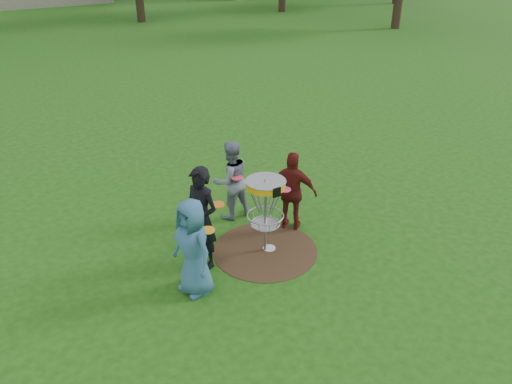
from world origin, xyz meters
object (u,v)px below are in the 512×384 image
player_blue (193,248)px  player_maroon (292,192)px  disc_golf_basket (266,198)px  player_black (201,219)px  player_grey (231,180)px

player_blue → player_maroon: 2.37m
player_blue → disc_golf_basket: (1.46, 0.34, 0.24)m
player_black → player_grey: (1.12, 1.10, -0.10)m
player_blue → player_grey: bearing=126.0°
player_grey → player_black: bearing=44.6°
player_blue → player_grey: (1.52, 1.65, -0.01)m
player_grey → player_maroon: 1.19m
player_black → player_grey: player_black is taller
player_grey → player_blue: bearing=47.5°
player_blue → player_black: bearing=132.8°
player_black → disc_golf_basket: 1.09m
player_maroon → player_grey: bearing=-5.1°
player_blue → player_black: 0.68m
player_maroon → disc_golf_basket: bearing=71.5°
player_maroon → player_black: bearing=51.7°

